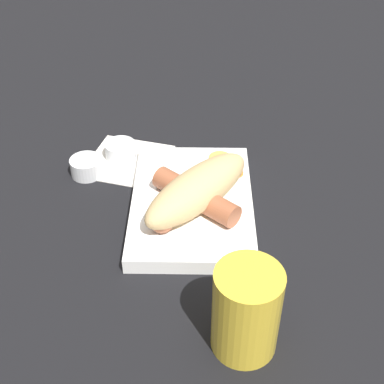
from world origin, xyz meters
TOP-DOWN VIEW (x-y plane):
  - ground_plane at (0.00, 0.00)m, footprint 3.00×3.00m
  - food_tray at (0.00, 0.00)m, footprint 0.25×0.17m
  - bread_roll at (0.01, 0.01)m, footprint 0.19×0.17m
  - sausage at (0.02, 0.01)m, footprint 0.13×0.12m
  - pickled_veggies at (-0.07, 0.04)m, footprint 0.08×0.07m
  - napkin at (-0.11, -0.10)m, footprint 0.15×0.15m
  - condiment_cup_near at (-0.12, -0.12)m, footprint 0.05×0.05m
  - condiment_cup_far at (-0.08, -0.16)m, footprint 0.05×0.05m
  - drink_glass at (0.22, 0.06)m, footprint 0.07×0.07m

SIDE VIEW (x-z plane):
  - ground_plane at x=0.00m, z-range 0.00..0.00m
  - napkin at x=-0.11m, z-range 0.00..0.00m
  - food_tray at x=0.00m, z-range 0.00..0.02m
  - condiment_cup_near at x=-0.12m, z-range 0.00..0.03m
  - condiment_cup_far at x=-0.08m, z-range 0.00..0.03m
  - pickled_veggies at x=-0.07m, z-range 0.02..0.03m
  - sausage at x=0.02m, z-range 0.02..0.05m
  - bread_roll at x=0.01m, z-range 0.02..0.07m
  - drink_glass at x=0.22m, z-range 0.00..0.11m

